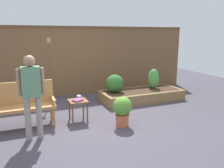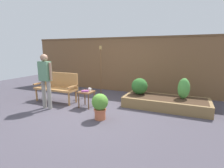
{
  "view_description": "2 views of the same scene",
  "coord_description": "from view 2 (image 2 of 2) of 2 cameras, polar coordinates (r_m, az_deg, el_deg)",
  "views": [
    {
      "loc": [
        -1.47,
        -4.51,
        1.92
      ],
      "look_at": [
        0.64,
        0.56,
        0.71
      ],
      "focal_mm": 36.5,
      "sensor_mm": 36.0,
      "label": 1
    },
    {
      "loc": [
        2.37,
        -3.96,
        1.68
      ],
      "look_at": [
        0.36,
        0.6,
        0.69
      ],
      "focal_mm": 27.88,
      "sensor_mm": 36.0,
      "label": 2
    }
  ],
  "objects": [
    {
      "name": "potted_boxwood",
      "position": [
        4.25,
        -3.97,
        -6.77
      ],
      "size": [
        0.4,
        0.4,
        0.64
      ],
      "color": "#C66642",
      "rests_on": "ground_plane"
    },
    {
      "name": "garden_bench",
      "position": [
        5.97,
        -17.49,
        -0.25
      ],
      "size": [
        1.44,
        0.48,
        0.94
      ],
      "color": "#B77F47",
      "rests_on": "ground_plane"
    },
    {
      "name": "shrub_far_corner",
      "position": [
        5.33,
        22.46,
        -1.37
      ],
      "size": [
        0.33,
        0.33,
        0.59
      ],
      "color": "brown",
      "rests_on": "raised_planter_bed"
    },
    {
      "name": "cup_on_table",
      "position": [
        5.19,
        -7.31,
        -1.75
      ],
      "size": [
        0.12,
        0.09,
        0.08
      ],
      "color": "white",
      "rests_on": "side_table"
    },
    {
      "name": "fence_back",
      "position": [
        7.0,
        3.96,
        6.39
      ],
      "size": [
        8.4,
        0.14,
        2.16
      ],
      "color": "brown",
      "rests_on": "ground_plane"
    },
    {
      "name": "side_table",
      "position": [
        5.16,
        -8.37,
        -3.28
      ],
      "size": [
        0.4,
        0.4,
        0.48
      ],
      "color": "brown",
      "rests_on": "ground_plane"
    },
    {
      "name": "person_by_bench",
      "position": [
        5.22,
        -21.03,
        2.26
      ],
      "size": [
        0.47,
        0.2,
        1.56
      ],
      "color": "gray",
      "rests_on": "ground_plane"
    },
    {
      "name": "tiki_torch",
      "position": [
        6.58,
        -3.74,
        7.32
      ],
      "size": [
        0.1,
        0.1,
        1.82
      ],
      "color": "brown",
      "rests_on": "ground_plane"
    },
    {
      "name": "ground_plane",
      "position": [
        4.91,
        -6.72,
        -8.83
      ],
      "size": [
        14.0,
        14.0,
        0.0
      ],
      "primitive_type": "plane",
      "color": "#47424C"
    },
    {
      "name": "shrub_near_bench",
      "position": [
        5.51,
        9.02,
        -0.72
      ],
      "size": [
        0.5,
        0.5,
        0.5
      ],
      "color": "brown",
      "rests_on": "raised_planter_bed"
    },
    {
      "name": "book_on_table",
      "position": [
        5.1,
        -8.85,
        -2.3
      ],
      "size": [
        0.26,
        0.24,
        0.03
      ],
      "primitive_type": "cube",
      "rotation": [
        0.0,
        0.0,
        0.49
      ],
      "color": "#7F3875",
      "rests_on": "side_table"
    },
    {
      "name": "raised_planter_bed",
      "position": [
        5.36,
        17.08,
        -5.86
      ],
      "size": [
        2.4,
        1.0,
        0.3
      ],
      "color": "olive",
      "rests_on": "ground_plane"
    }
  ]
}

